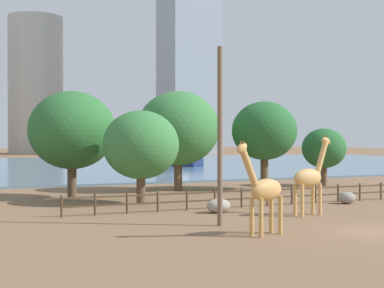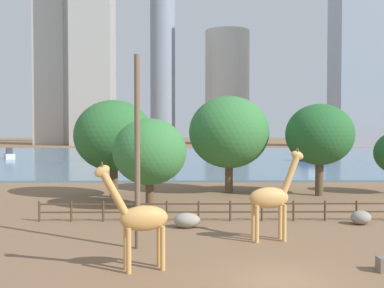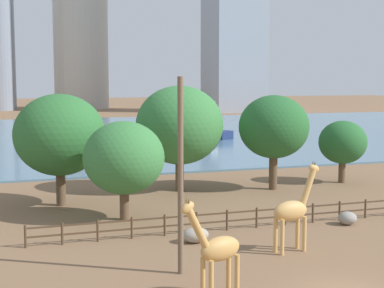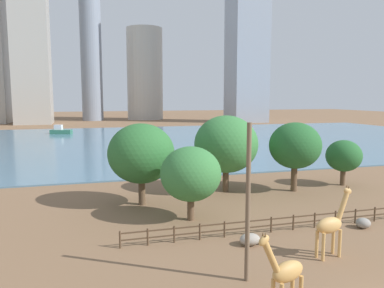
% 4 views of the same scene
% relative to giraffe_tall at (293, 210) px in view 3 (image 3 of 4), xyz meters
% --- Properties ---
extents(ground_plane, '(400.00, 400.00, 0.00)m').
position_rel_giraffe_tall_xyz_m(ground_plane, '(-0.85, 73.34, -2.29)').
color(ground_plane, brown).
extents(harbor_water, '(180.00, 86.00, 0.20)m').
position_rel_giraffe_tall_xyz_m(harbor_water, '(-0.85, 70.34, -2.19)').
color(harbor_water, slate).
rests_on(harbor_water, ground).
extents(giraffe_tall, '(3.10, 1.20, 4.93)m').
position_rel_giraffe_tall_xyz_m(giraffe_tall, '(0.00, 0.00, 0.00)').
color(giraffe_tall, tan).
rests_on(giraffe_tall, ground).
extents(giraffe_companion, '(3.18, 1.53, 4.61)m').
position_rel_giraffe_tall_xyz_m(giraffe_companion, '(-6.45, -5.24, -0.11)').
color(giraffe_companion, tan).
rests_on(giraffe_companion, ground).
extents(utility_pole, '(0.28, 0.28, 9.53)m').
position_rel_giraffe_tall_xyz_m(utility_pole, '(-6.92, -1.58, 2.47)').
color(utility_pole, brown).
rests_on(utility_pole, ground).
extents(boulder_near_fence, '(1.58, 1.19, 0.89)m').
position_rel_giraffe_tall_xyz_m(boulder_near_fence, '(-4.48, 3.35, -1.85)').
color(boulder_near_fence, gray).
rests_on(boulder_near_fence, ground).
extents(boulder_by_pole, '(1.23, 1.14, 0.85)m').
position_rel_giraffe_tall_xyz_m(boulder_by_pole, '(6.25, 4.18, -1.87)').
color(boulder_by_pole, gray).
rests_on(boulder_by_pole, ground).
extents(enclosure_fence, '(26.12, 0.14, 1.30)m').
position_rel_giraffe_tall_xyz_m(enclosure_fence, '(-1.23, 5.34, -1.54)').
color(enclosure_fence, '#4C3826').
rests_on(enclosure_fence, ground).
extents(tree_left_large, '(5.43, 5.43, 6.65)m').
position_rel_giraffe_tall_xyz_m(tree_left_large, '(-7.20, 10.10, 1.90)').
color(tree_left_large, brown).
rests_on(tree_left_large, ground).
extents(tree_center_broad, '(4.35, 4.35, 5.68)m').
position_rel_giraffe_tall_xyz_m(tree_center_broad, '(14.66, 17.86, 1.40)').
color(tree_center_broad, brown).
rests_on(tree_center_broad, ground).
extents(tree_right_tall, '(6.75, 6.75, 8.35)m').
position_rel_giraffe_tall_xyz_m(tree_right_tall, '(-10.74, 16.09, 3.00)').
color(tree_right_tall, brown).
rests_on(tree_right_tall, ground).
extents(tree_left_small, '(7.34, 7.34, 8.89)m').
position_rel_giraffe_tall_xyz_m(tree_left_small, '(-0.59, 18.80, 3.27)').
color(tree_left_small, brown).
rests_on(tree_left_small, ground).
extents(tree_right_small, '(5.98, 5.98, 8.08)m').
position_rel_giraffe_tall_xyz_m(tree_right_small, '(7.21, 16.89, 3.06)').
color(tree_right_small, brown).
rests_on(tree_right_small, ground).
extents(boat_sailboat, '(4.70, 6.96, 5.90)m').
position_rel_giraffe_tall_xyz_m(boat_sailboat, '(17.21, 58.25, -1.11)').
color(boat_sailboat, navy).
rests_on(boat_sailboat, harbor_water).
extents(skyline_block_left, '(17.22, 17.22, 43.74)m').
position_rel_giraffe_tall_xyz_m(skyline_block_left, '(11.55, 162.64, 19.57)').
color(skyline_block_left, '#B7B2A8').
rests_on(skyline_block_left, ground).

